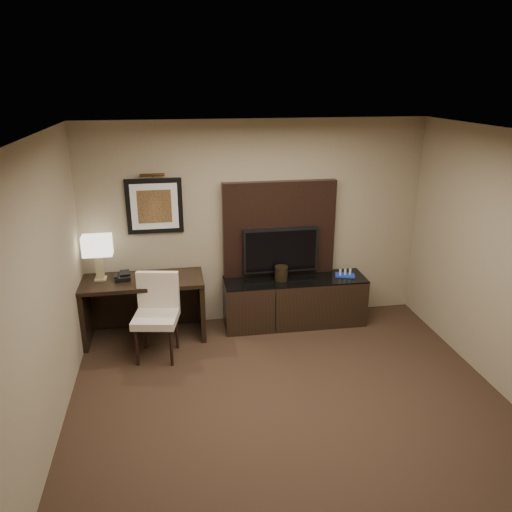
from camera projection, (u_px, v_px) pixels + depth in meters
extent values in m
cube|color=black|center=(301.00, 433.00, 4.72)|extent=(4.50, 5.00, 0.01)
cube|color=silver|center=(312.00, 142.00, 3.82)|extent=(4.50, 5.00, 0.01)
cube|color=gray|center=(256.00, 224.00, 6.59)|extent=(4.50, 0.01, 2.70)
cube|color=gray|center=(28.00, 323.00, 3.90)|extent=(0.01, 5.00, 2.70)
cube|color=black|center=(145.00, 308.00, 6.34)|extent=(1.50, 0.65, 0.80)
cube|color=black|center=(294.00, 301.00, 6.73)|extent=(1.90, 0.55, 0.65)
cube|color=black|center=(279.00, 230.00, 6.61)|extent=(1.50, 0.12, 1.30)
cube|color=black|center=(280.00, 250.00, 6.60)|extent=(1.00, 0.08, 0.60)
cube|color=black|center=(155.00, 206.00, 6.26)|extent=(0.70, 0.04, 0.70)
cylinder|color=#402814|center=(152.00, 175.00, 6.09)|extent=(0.04, 0.04, 0.30)
cube|color=#1C67B6|center=(154.00, 279.00, 6.18)|extent=(0.24, 0.32, 0.02)
imported|color=#C2BA98|center=(153.00, 272.00, 6.12)|extent=(0.18, 0.06, 0.24)
cylinder|color=black|center=(281.00, 273.00, 6.55)|extent=(0.20, 0.20, 0.19)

